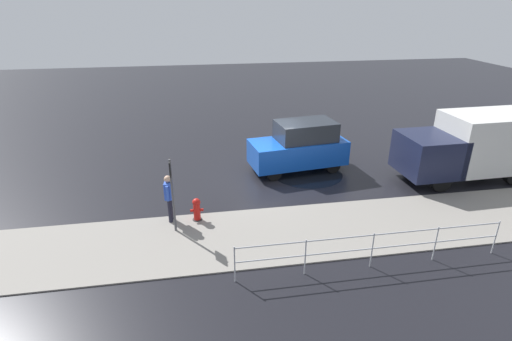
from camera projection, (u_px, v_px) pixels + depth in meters
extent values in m
plane|color=black|center=(270.00, 177.00, 16.09)|extent=(60.00, 60.00, 0.00)
cube|color=gray|center=(297.00, 232.00, 12.29)|extent=(24.00, 3.20, 0.04)
cube|color=blue|center=(298.00, 152.00, 16.48)|extent=(4.09, 2.20, 0.99)
cube|color=#1E232B|center=(306.00, 131.00, 16.21)|extent=(2.52, 1.79, 0.77)
cylinder|color=black|center=(274.00, 173.00, 15.70)|extent=(0.62, 0.30, 0.60)
cylinder|color=black|center=(263.00, 160.00, 16.95)|extent=(0.62, 0.30, 0.60)
cylinder|color=black|center=(333.00, 166.00, 16.40)|extent=(0.62, 0.30, 0.60)
cylinder|color=black|center=(318.00, 154.00, 17.65)|extent=(0.62, 0.30, 0.60)
cube|color=#191E38|center=(428.00, 154.00, 15.26)|extent=(2.07, 2.15, 1.50)
cube|color=silver|center=(489.00, 141.00, 15.58)|extent=(3.64, 2.19, 2.20)
cylinder|color=black|center=(441.00, 181.00, 14.79)|extent=(0.81, 0.30, 0.80)
cylinder|color=black|center=(415.00, 163.00, 16.38)|extent=(0.81, 0.30, 0.80)
cylinder|color=black|center=(482.00, 158.00, 16.93)|extent=(0.81, 0.30, 0.80)
cylinder|color=red|center=(197.00, 212.00, 12.82)|extent=(0.22, 0.22, 0.62)
sphere|color=red|center=(196.00, 202.00, 12.68)|extent=(0.26, 0.26, 0.26)
cylinder|color=red|center=(202.00, 210.00, 12.81)|extent=(0.10, 0.09, 0.09)
cylinder|color=red|center=(192.00, 211.00, 12.77)|extent=(0.10, 0.09, 0.09)
cylinder|color=#2D2D2D|center=(197.00, 220.00, 12.93)|extent=(0.31, 0.31, 0.06)
cube|color=blue|center=(169.00, 190.00, 12.45)|extent=(0.28, 0.38, 0.55)
sphere|color=tan|center=(168.00, 179.00, 12.30)|extent=(0.22, 0.22, 0.22)
cylinder|color=#1E1E2D|center=(171.00, 209.00, 12.81)|extent=(0.13, 0.13, 0.85)
cylinder|color=#1E1E2D|center=(170.00, 211.00, 12.65)|extent=(0.13, 0.13, 0.85)
cylinder|color=blue|center=(170.00, 187.00, 12.67)|extent=(0.09, 0.09, 0.50)
cylinder|color=blue|center=(168.00, 194.00, 12.23)|extent=(0.09, 0.09, 0.50)
cylinder|color=#B7BABF|center=(496.00, 237.00, 11.09)|extent=(0.04, 0.04, 1.05)
cylinder|color=#B7BABF|center=(435.00, 244.00, 10.81)|extent=(0.04, 0.04, 1.05)
cylinder|color=#B7BABF|center=(372.00, 250.00, 10.53)|extent=(0.04, 0.04, 1.05)
cylinder|color=#B7BABF|center=(305.00, 257.00, 10.25)|extent=(0.04, 0.04, 1.05)
cylinder|color=#B7BABF|center=(235.00, 264.00, 9.97)|extent=(0.04, 0.04, 1.05)
cylinder|color=#B7BABF|center=(374.00, 235.00, 10.34)|extent=(7.31, 0.04, 0.04)
cylinder|color=#B7BABF|center=(372.00, 248.00, 10.51)|extent=(7.31, 0.04, 0.04)
cylinder|color=#4C4C51|center=(173.00, 197.00, 11.87)|extent=(0.07, 0.07, 2.40)
cube|color=black|center=(170.00, 168.00, 11.49)|extent=(0.04, 0.44, 0.44)
cylinder|color=black|center=(307.00, 173.00, 16.40)|extent=(2.87, 2.87, 0.01)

